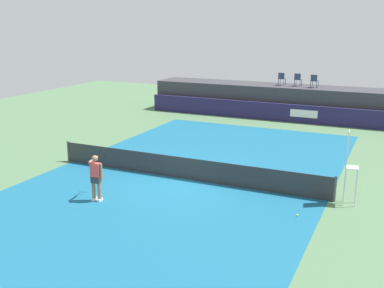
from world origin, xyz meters
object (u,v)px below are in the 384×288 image
Objects in this scene: spectator_chair_left at (298,79)px; net_post_far at (335,189)px; spectator_chair_center at (314,80)px; umpire_chair at (349,163)px; tennis_player at (96,176)px; spectator_chair_far_left at (282,78)px; net_post_near at (68,151)px; tennis_ball at (297,215)px.

spectator_chair_left is 16.20m from net_post_far.
spectator_chair_center is 15.57m from net_post_far.
umpire_chair is 1.56× the size of tennis_player.
spectator_chair_far_left and spectator_chair_left have the same top height.
net_post_near is 11.60m from tennis_ball.
net_post_near is (-6.45, -15.32, -2.19)m from spectator_chair_far_left.
umpire_chair reaches higher than tennis_player.
spectator_chair_center is at bearing -15.38° from spectator_chair_left.
umpire_chair is at bearing 22.77° from tennis_player.
net_post_near is at bearing 170.58° from tennis_ball.
net_post_near is 12.40m from net_post_far.
net_post_far is 2.18m from tennis_ball.
spectator_chair_center is 17.50m from net_post_near.
spectator_chair_left is 19.27m from tennis_player.
net_post_near is 1.00× the size of net_post_far.
spectator_chair_center reaches higher than net_post_near.
spectator_chair_center is 13.06× the size of tennis_ball.
spectator_chair_center is at bearing 59.65° from net_post_near.
spectator_chair_center is at bearing -8.23° from spectator_chair_far_left.
tennis_player is at bearing -39.95° from net_post_near.
net_post_near is 14.71× the size of tennis_ball.
spectator_chair_center is 0.89× the size of net_post_far.
umpire_chair is 2.76× the size of net_post_far.
tennis_ball is (11.44, -1.90, -0.46)m from net_post_near.
tennis_ball is (2.66, -16.88, -2.66)m from spectator_chair_center.
net_post_near is at bearing 179.93° from umpire_chair.
spectator_chair_center reaches higher than umpire_chair.
spectator_chair_left is 0.50× the size of tennis_player.
tennis_ball is at bearing -116.95° from net_post_far.
spectator_chair_far_left is 1.00× the size of spectator_chair_left.
spectator_chair_far_left is 19.12m from tennis_player.
spectator_chair_far_left is 2.34m from spectator_chair_center.
tennis_ball is (7.14, 1.70, -0.92)m from tennis_player.
umpire_chair is at bearing -0.07° from net_post_near.
spectator_chair_center is 15.57m from umpire_chair.
tennis_ball is at bearing -9.42° from net_post_near.
spectator_chair_center is at bearing 105.10° from umpire_chair.
spectator_chair_far_left is 0.32× the size of umpire_chair.
umpire_chair is at bearing -71.15° from spectator_chair_left.
umpire_chair is 2.76× the size of net_post_near.
net_post_far is (5.95, -15.32, -2.19)m from spectator_chair_far_left.
spectator_chair_left is 0.32× the size of umpire_chair.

